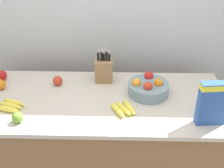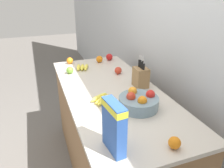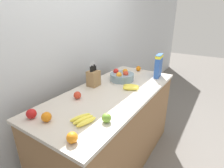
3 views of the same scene
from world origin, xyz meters
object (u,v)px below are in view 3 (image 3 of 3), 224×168
banana_bunch_right (131,87)px  apple_near_bananas (77,95)px  knife_block (94,78)px  apple_rear (106,118)px  orange_mid_right (138,69)px  fruit_bowl (122,76)px  orange_by_cereal (46,117)px  banana_bunch_left (83,120)px  cereal_box (158,65)px  apple_middle (31,114)px  orange_back_center (72,138)px

banana_bunch_right → apple_near_bananas: (-0.49, 0.32, 0.02)m
knife_block → apple_rear: 0.74m
apple_near_bananas → orange_mid_right: apple_near_bananas is taller
fruit_bowl → banana_bunch_right: fruit_bowl is taller
orange_mid_right → orange_by_cereal: (-1.54, 0.04, 0.00)m
banana_bunch_left → apple_near_bananas: size_ratio=2.75×
cereal_box → fruit_bowl: bearing=131.8°
banana_bunch_left → banana_bunch_right: (0.75, -0.01, 0.00)m
apple_middle → orange_back_center: bearing=-93.7°
banana_bunch_left → knife_block: bearing=32.2°
fruit_bowl → apple_middle: 1.13m
banana_bunch_right → orange_mid_right: bearing=18.0°
orange_back_center → knife_block: bearing=30.3°
cereal_box → apple_middle: (-1.47, 0.49, -0.12)m
apple_middle → apple_near_bananas: size_ratio=1.08×
apple_rear → orange_by_cereal: (-0.24, 0.38, 0.00)m
banana_bunch_right → apple_middle: bearing=157.7°
banana_bunch_right → apple_near_bananas: bearing=146.9°
cereal_box → apple_middle: 1.56m
fruit_bowl → apple_near_bananas: (-0.67, 0.10, -0.01)m
fruit_bowl → orange_mid_right: fruit_bowl is taller
cereal_box → banana_bunch_right: (-0.54, 0.11, -0.14)m
banana_bunch_left → apple_middle: apple_middle is taller
apple_rear → apple_middle: bearing=117.7°
apple_near_bananas → orange_by_cereal: orange_by_cereal is taller
cereal_box → orange_by_cereal: 1.49m
orange_mid_right → orange_by_cereal: orange_by_cereal is taller
fruit_bowl → banana_bunch_left: fruit_bowl is taller
apple_rear → orange_mid_right: bearing=14.8°
cereal_box → banana_bunch_left: 1.31m
orange_back_center → orange_by_cereal: size_ratio=0.96×
apple_rear → apple_middle: apple_middle is taller
banana_bunch_left → banana_bunch_right: 0.76m
apple_rear → orange_back_center: bearing=169.9°
orange_back_center → apple_near_bananas: bearing=40.4°
orange_mid_right → orange_back_center: 1.63m
apple_middle → apple_near_bananas: 0.45m
orange_back_center → banana_bunch_left: bearing=24.4°
apple_middle → knife_block: bearing=1.0°
knife_block → banana_bunch_right: (0.15, -0.40, -0.07)m
apple_near_bananas → fruit_bowl: bearing=-8.9°
apple_rear → knife_block: bearing=45.8°
banana_bunch_right → orange_back_center: (-0.96, -0.08, 0.02)m
knife_block → orange_back_center: knife_block is taller
knife_block → apple_rear: knife_block is taller
apple_middle → orange_mid_right: (1.57, -0.17, -0.00)m
cereal_box → orange_back_center: cereal_box is taller
apple_near_bananas → orange_by_cereal: (-0.41, -0.07, 0.00)m
apple_near_bananas → orange_by_cereal: bearing=-170.0°
orange_mid_right → apple_middle: bearing=173.7°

